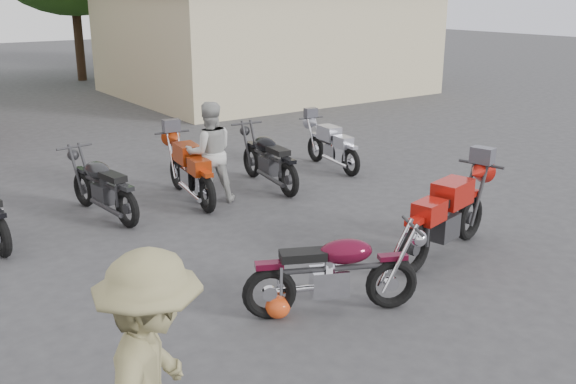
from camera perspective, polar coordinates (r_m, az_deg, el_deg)
ground at (r=7.46m, az=7.05°, el=-11.14°), size 90.00×90.00×0.00m
stucco_building at (r=23.73m, az=-2.03°, el=13.10°), size 10.00×8.00×3.50m
vintage_motorcycle at (r=7.31m, az=4.24°, el=-6.68°), size 2.06×1.43×1.14m
sportbike at (r=9.13m, az=13.92°, el=-1.74°), size 2.29×1.21×1.26m
helmet at (r=7.38m, az=-0.91°, el=-10.16°), size 0.36×0.36×0.27m
person_light at (r=11.17m, az=-6.98°, el=3.50°), size 1.03×0.91×1.77m
row_bike_3 at (r=10.86m, az=-16.20°, el=0.82°), size 0.93×2.05×1.15m
row_bike_4 at (r=11.37m, az=-8.70°, el=2.16°), size 0.93×2.12×1.19m
row_bike_5 at (r=12.06m, az=-1.76°, el=3.24°), size 0.89×2.11×1.19m
row_bike_6 at (r=13.34m, az=3.91°, el=4.31°), size 0.78×1.87×1.06m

